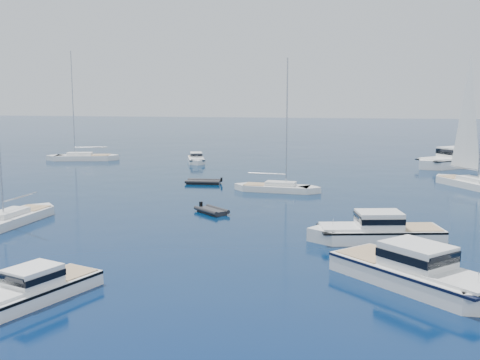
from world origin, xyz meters
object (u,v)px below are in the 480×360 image
Objects in this scene: motor_cruiser_near at (31,301)px; tender_yellow at (388,231)px; motor_cruiser_right at (419,287)px; sailboat_fore at (13,223)px.

tender_yellow is at bearing -114.81° from motor_cruiser_near.
motor_cruiser_near reaches higher than tender_yellow.
sailboat_fore is (-29.89, 10.71, 0.00)m from motor_cruiser_right.
tender_yellow is at bearing -170.51° from sailboat_fore.
motor_cruiser_near is 0.54× the size of sailboat_fore.
motor_cruiser_near is 2.69× the size of tender_yellow.
motor_cruiser_near is 19.11m from sailboat_fore.
tender_yellow is at bearing -131.64° from motor_cruiser_right.
motor_cruiser_right reaches higher than tender_yellow.
motor_cruiser_right is at bearing -133.76° from tender_yellow.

